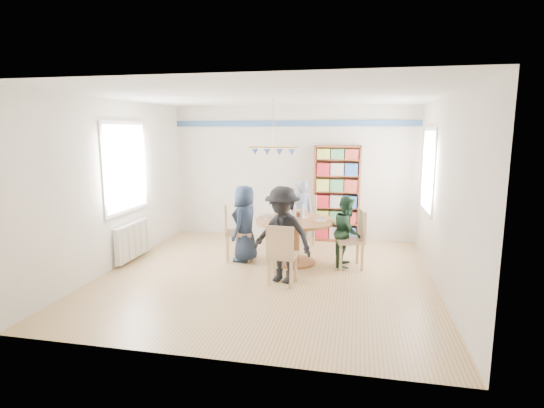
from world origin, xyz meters
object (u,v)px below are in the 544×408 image
(chair_right, at_px, (355,236))
(person_left, at_px, (245,223))
(chair_near, at_px, (282,252))
(radiator, at_px, (133,240))
(dining_table, at_px, (295,231))
(person_far, at_px, (301,214))
(person_right, at_px, (347,231))
(chair_left, at_px, (233,229))
(chair_far, at_px, (303,219))
(bookshelf, at_px, (337,195))
(person_near, at_px, (283,235))

(chair_right, distance_m, person_left, 1.85)
(chair_near, bearing_deg, person_left, 128.35)
(radiator, xyz_separation_m, chair_near, (2.71, -0.67, 0.14))
(dining_table, relative_size, person_far, 0.99)
(radiator, distance_m, person_right, 3.64)
(radiator, distance_m, chair_right, 3.75)
(chair_left, bearing_deg, chair_near, -45.21)
(chair_far, bearing_deg, person_far, -102.66)
(chair_right, xyz_separation_m, chair_far, (-0.98, 1.08, 0.02))
(person_right, height_order, bookshelf, bookshelf)
(radiator, bearing_deg, dining_table, 7.96)
(dining_table, height_order, person_near, person_near)
(chair_left, distance_m, chair_far, 1.52)
(person_left, height_order, person_near, person_near)
(radiator, relative_size, person_far, 0.76)
(chair_near, height_order, person_left, person_left)
(chair_right, bearing_deg, radiator, -174.46)
(chair_left, height_order, bookshelf, bookshelf)
(person_near, bearing_deg, chair_far, 106.49)
(chair_far, height_order, chair_near, chair_far)
(radiator, relative_size, chair_left, 1.00)
(chair_right, relative_size, person_far, 0.73)
(radiator, bearing_deg, chair_near, -13.96)
(bookshelf, bearing_deg, chair_left, -135.00)
(bookshelf, bearing_deg, chair_near, -103.03)
(chair_far, bearing_deg, chair_right, -47.85)
(chair_near, bearing_deg, chair_left, 134.79)
(chair_far, bearing_deg, person_near, -91.50)
(chair_near, relative_size, person_right, 0.77)
(radiator, height_order, person_near, person_near)
(person_left, bearing_deg, person_near, 51.65)
(dining_table, xyz_separation_m, chair_right, (0.99, -0.02, -0.03))
(chair_right, relative_size, person_left, 0.73)
(person_near, bearing_deg, person_left, 150.39)
(person_near, xyz_separation_m, bookshelf, (0.64, 2.56, 0.23))
(dining_table, height_order, chair_near, chair_near)
(person_right, height_order, person_near, person_near)
(chair_far, xyz_separation_m, person_near, (-0.05, -1.97, 0.16))
(radiator, bearing_deg, person_far, 25.70)
(person_far, bearing_deg, bookshelf, -146.26)
(person_near, bearing_deg, person_far, 107.33)
(chair_near, bearing_deg, chair_right, 45.53)
(person_left, bearing_deg, chair_near, 47.60)
(dining_table, height_order, person_far, person_far)
(dining_table, bearing_deg, person_right, 3.15)
(dining_table, xyz_separation_m, person_far, (-0.03, 0.93, 0.10))
(chair_right, relative_size, person_right, 0.82)
(chair_right, bearing_deg, chair_left, 179.71)
(dining_table, height_order, chair_left, chair_left)
(chair_right, xyz_separation_m, person_near, (-1.03, -0.88, 0.19))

